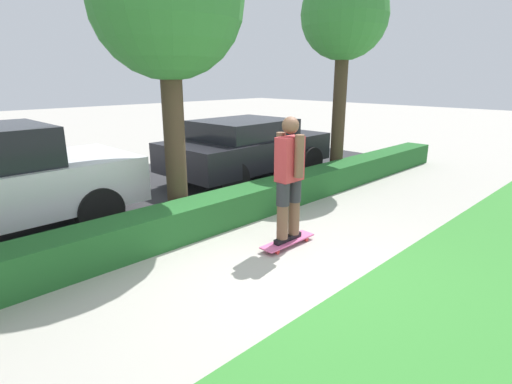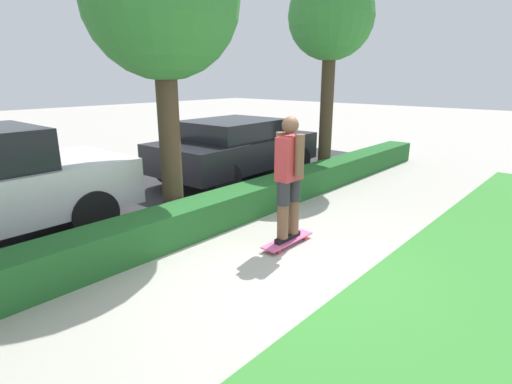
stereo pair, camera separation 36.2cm
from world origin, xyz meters
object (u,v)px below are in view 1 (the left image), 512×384
Objects in this scene: skateboard at (288,241)px; skater_person at (289,177)px; parked_car_middle at (246,147)px; tree_far at (344,19)px; tree_mid at (167,4)px.

skateboard is 0.53× the size of skater_person.
skater_person is 3.90m from parked_car_middle.
skater_person is 0.39× the size of tree_far.
skater_person reaches higher than parked_car_middle.
skateboard is 0.96m from skater_person.
skateboard is at bearing 36.87° from skater_person.
parked_car_middle is at bearing 55.42° from skater_person.
tree_mid is 0.99× the size of tree_far.
tree_mid is (-0.61, 1.85, 2.33)m from skater_person.
skater_person is 0.39× the size of tree_mid.
tree_mid is 4.05m from parked_car_middle.
tree_far is (3.72, 1.74, 2.51)m from skater_person.
parked_car_middle is at bearing 136.00° from tree_far.
tree_mid is at bearing 108.23° from skateboard.
tree_mid is at bearing -156.42° from parked_car_middle.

